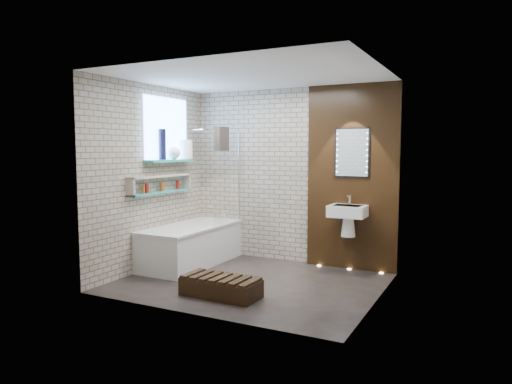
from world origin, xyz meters
The scene contains 15 objects.
ground centered at (0.00, 0.00, 0.00)m, with size 3.20×3.20×0.00m, color black.
room_shell centered at (0.00, 0.00, 1.30)m, with size 3.24×3.20×2.60m.
walnut_panel centered at (0.95, 1.27, 1.30)m, with size 1.30×0.06×2.60m, color black.
clerestory_window centered at (-1.57, 0.35, 1.90)m, with size 0.18×1.00×0.94m.
display_niche centered at (-1.53, 0.15, 1.20)m, with size 0.14×1.30×0.26m.
bathtub centered at (-1.22, 0.45, 0.29)m, with size 0.79×1.74×0.70m.
bath_screen centered at (-0.87, 0.89, 1.28)m, with size 0.01×0.78×1.40m, color white.
towel centered at (-0.87, 0.74, 1.85)m, with size 0.10×0.27×0.35m, color #282320.
shower_head centered at (-1.30, 0.95, 2.00)m, with size 0.18×0.18×0.02m, color silver.
washbasin centered at (0.95, 1.07, 0.79)m, with size 0.50×0.36×0.58m.
led_mirror centered at (0.95, 1.23, 1.65)m, with size 0.50×0.02×0.70m.
walnut_step centered at (-0.05, -0.66, 0.10)m, with size 0.92×0.41×0.20m, color black.
niche_bottles centered at (-1.53, 0.11, 1.16)m, with size 0.06×0.83×0.13m.
sill_vases centered at (-1.50, 0.52, 1.70)m, with size 0.19×0.73×0.44m.
floor_uplights centered at (0.95, 1.20, 0.01)m, with size 0.96×0.06×0.01m.
Camera 1 is at (2.71, -5.20, 1.70)m, focal length 32.87 mm.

